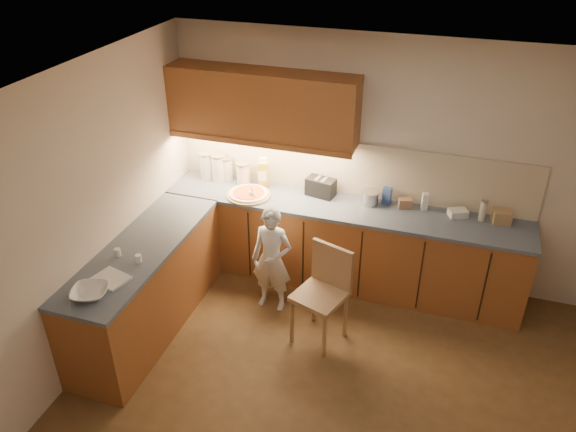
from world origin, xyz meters
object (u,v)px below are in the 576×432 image
object	(u,v)px
pizza_on_board	(249,194)
toaster	(321,187)
wooden_chair	(324,288)
child	(272,260)
oil_jug	(263,174)

from	to	relation	value
pizza_on_board	toaster	xyz separation A→B (m)	(0.72, 0.25, 0.07)
wooden_chair	pizza_on_board	bearing A→B (deg)	161.03
pizza_on_board	wooden_chair	world-z (taller)	pizza_on_board
pizza_on_board	child	xyz separation A→B (m)	(0.45, -0.55, -0.38)
pizza_on_board	toaster	world-z (taller)	toaster
child	wooden_chair	world-z (taller)	child
child	wooden_chair	size ratio (longest dim) A/B	1.19
toaster	oil_jug	bearing A→B (deg)	-169.12
child	wooden_chair	xyz separation A→B (m)	(0.60, -0.26, -0.01)
pizza_on_board	wooden_chair	distance (m)	1.38
child	toaster	bearing A→B (deg)	73.55
wooden_chair	toaster	world-z (taller)	toaster
pizza_on_board	child	bearing A→B (deg)	-50.93
child	toaster	xyz separation A→B (m)	(0.27, 0.80, 0.45)
wooden_chair	toaster	bearing A→B (deg)	126.17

